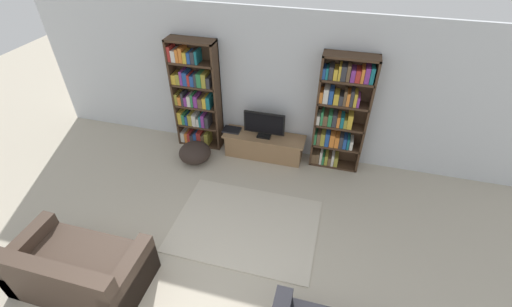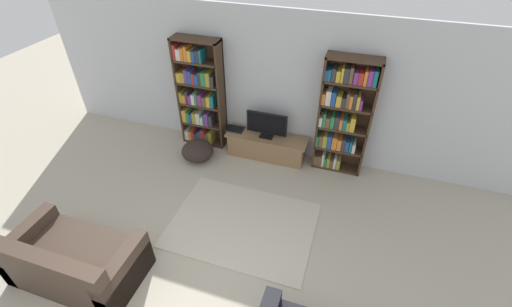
{
  "view_description": "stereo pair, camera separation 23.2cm",
  "coord_description": "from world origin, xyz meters",
  "px_view_note": "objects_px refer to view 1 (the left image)",
  "views": [
    {
      "loc": [
        1.06,
        -1.0,
        3.96
      ],
      "look_at": [
        -0.03,
        3.09,
        0.7
      ],
      "focal_mm": 24.0,
      "sensor_mm": 36.0,
      "label": 1
    },
    {
      "loc": [
        1.29,
        -0.94,
        3.96
      ],
      "look_at": [
        -0.03,
        3.09,
        0.7
      ],
      "focal_mm": 24.0,
      "sensor_mm": 36.0,
      "label": 2
    }
  ],
  "objects_px": {
    "bookshelf_right": "(340,114)",
    "beanbag_ottoman": "(195,153)",
    "couch_left_sectional": "(78,270)",
    "television": "(264,124)",
    "laptop": "(232,130)",
    "bookshelf_left": "(196,97)",
    "tv_stand": "(264,146)"
  },
  "relations": [
    {
      "from": "television",
      "to": "laptop",
      "type": "bearing_deg",
      "value": 176.01
    },
    {
      "from": "bookshelf_right",
      "to": "couch_left_sectional",
      "type": "distance_m",
      "value": 4.37
    },
    {
      "from": "laptop",
      "to": "bookshelf_right",
      "type": "bearing_deg",
      "value": 2.39
    },
    {
      "from": "bookshelf_right",
      "to": "couch_left_sectional",
      "type": "height_order",
      "value": "bookshelf_right"
    },
    {
      "from": "bookshelf_right",
      "to": "tv_stand",
      "type": "relative_size",
      "value": 1.39
    },
    {
      "from": "television",
      "to": "laptop",
      "type": "relative_size",
      "value": 2.26
    },
    {
      "from": "bookshelf_left",
      "to": "bookshelf_right",
      "type": "height_order",
      "value": "same"
    },
    {
      "from": "television",
      "to": "couch_left_sectional",
      "type": "bearing_deg",
      "value": -116.2
    },
    {
      "from": "bookshelf_left",
      "to": "bookshelf_right",
      "type": "bearing_deg",
      "value": 0.01
    },
    {
      "from": "tv_stand",
      "to": "couch_left_sectional",
      "type": "bearing_deg",
      "value": -116.05
    },
    {
      "from": "bookshelf_right",
      "to": "laptop",
      "type": "relative_size",
      "value": 6.36
    },
    {
      "from": "bookshelf_right",
      "to": "beanbag_ottoman",
      "type": "bearing_deg",
      "value": -166.75
    },
    {
      "from": "bookshelf_left",
      "to": "tv_stand",
      "type": "bearing_deg",
      "value": -4.34
    },
    {
      "from": "television",
      "to": "beanbag_ottoman",
      "type": "xyz_separation_m",
      "value": [
        -1.18,
        -0.45,
        -0.53
      ]
    },
    {
      "from": "bookshelf_left",
      "to": "beanbag_ottoman",
      "type": "height_order",
      "value": "bookshelf_left"
    },
    {
      "from": "beanbag_ottoman",
      "to": "laptop",
      "type": "bearing_deg",
      "value": 41.51
    },
    {
      "from": "bookshelf_right",
      "to": "laptop",
      "type": "distance_m",
      "value": 1.96
    },
    {
      "from": "bookshelf_right",
      "to": "television",
      "type": "bearing_deg",
      "value": -174.44
    },
    {
      "from": "bookshelf_left",
      "to": "couch_left_sectional",
      "type": "xyz_separation_m",
      "value": [
        -0.23,
        -3.27,
        -0.71
      ]
    },
    {
      "from": "bookshelf_left",
      "to": "couch_left_sectional",
      "type": "distance_m",
      "value": 3.35
    },
    {
      "from": "bookshelf_right",
      "to": "beanbag_ottoman",
      "type": "distance_m",
      "value": 2.64
    },
    {
      "from": "tv_stand",
      "to": "beanbag_ottoman",
      "type": "relative_size",
      "value": 2.56
    },
    {
      "from": "bookshelf_left",
      "to": "couch_left_sectional",
      "type": "height_order",
      "value": "bookshelf_left"
    },
    {
      "from": "bookshelf_left",
      "to": "laptop",
      "type": "xyz_separation_m",
      "value": [
        0.69,
        -0.08,
        -0.55
      ]
    },
    {
      "from": "tv_stand",
      "to": "couch_left_sectional",
      "type": "height_order",
      "value": "couch_left_sectional"
    },
    {
      "from": "television",
      "to": "couch_left_sectional",
      "type": "relative_size",
      "value": 0.46
    },
    {
      "from": "bookshelf_right",
      "to": "beanbag_ottoman",
      "type": "xyz_separation_m",
      "value": [
        -2.43,
        -0.57,
        -0.86
      ]
    },
    {
      "from": "laptop",
      "to": "couch_left_sectional",
      "type": "distance_m",
      "value": 3.33
    },
    {
      "from": "television",
      "to": "laptop",
      "type": "xyz_separation_m",
      "value": [
        -0.62,
        0.04,
        -0.25
      ]
    },
    {
      "from": "bookshelf_left",
      "to": "television",
      "type": "height_order",
      "value": "bookshelf_left"
    },
    {
      "from": "tv_stand",
      "to": "laptop",
      "type": "relative_size",
      "value": 4.58
    },
    {
      "from": "bookshelf_left",
      "to": "laptop",
      "type": "bearing_deg",
      "value": -6.39
    }
  ]
}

